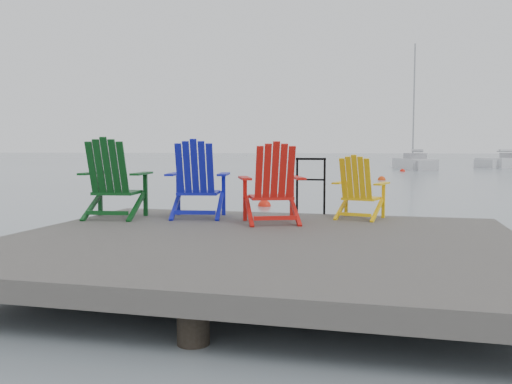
% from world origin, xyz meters
% --- Properties ---
extents(ground, '(400.00, 400.00, 0.00)m').
position_xyz_m(ground, '(0.00, 0.00, 0.00)').
color(ground, gray).
rests_on(ground, ground).
extents(dock, '(6.00, 5.00, 1.40)m').
position_xyz_m(dock, '(0.00, 0.00, 0.35)').
color(dock, '#312F2C').
rests_on(dock, ground).
extents(handrail, '(0.48, 0.04, 0.90)m').
position_xyz_m(handrail, '(0.25, 2.45, 1.04)').
color(handrail, black).
rests_on(handrail, dock).
extents(chair_green, '(1.01, 0.95, 1.17)m').
position_xyz_m(chair_green, '(-2.52, 1.16, 1.09)').
color(chair_green, '#0B3F15').
rests_on(chair_green, dock).
extents(chair_blue, '(1.03, 0.97, 1.14)m').
position_xyz_m(chair_blue, '(-1.33, 1.53, 1.08)').
color(chair_blue, '#1016AA').
rests_on(chair_blue, dock).
extents(chair_red, '(1.06, 1.01, 1.10)m').
position_xyz_m(chair_red, '(-0.10, 1.20, 1.05)').
color(chair_red, red).
rests_on(chair_red, dock).
extents(chair_yellow, '(0.84, 0.80, 0.92)m').
position_xyz_m(chair_yellow, '(1.04, 1.98, 0.97)').
color(chair_yellow, yellow).
rests_on(chair_yellow, dock).
extents(sailboat_near, '(3.26, 7.41, 10.08)m').
position_xyz_m(sailboat_near, '(3.23, 38.29, 0.36)').
color(sailboat_near, silver).
rests_on(sailboat_near, ground).
extents(buoy_a, '(0.36, 0.36, 0.36)m').
position_xyz_m(buoy_a, '(-1.81, 8.03, 0.00)').
color(buoy_a, red).
rests_on(buoy_a, ground).
extents(buoy_b, '(0.39, 0.39, 0.39)m').
position_xyz_m(buoy_b, '(1.05, 21.56, 0.00)').
color(buoy_b, '#DE3D0D').
rests_on(buoy_b, ground).
extents(buoy_d, '(0.37, 0.37, 0.37)m').
position_xyz_m(buoy_d, '(2.27, 32.54, 0.00)').
color(buoy_d, red).
rests_on(buoy_d, ground).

